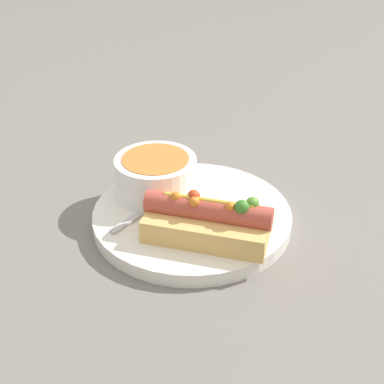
% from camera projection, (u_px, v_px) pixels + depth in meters
% --- Properties ---
extents(ground_plane, '(4.00, 4.00, 0.00)m').
position_uv_depth(ground_plane, '(192.00, 222.00, 0.68)').
color(ground_plane, slate).
extents(dinner_plate, '(0.25, 0.25, 0.02)m').
position_uv_depth(dinner_plate, '(192.00, 217.00, 0.68)').
color(dinner_plate, white).
rests_on(dinner_plate, ground_plane).
extents(hot_dog, '(0.16, 0.11, 0.06)m').
position_uv_depth(hot_dog, '(208.00, 220.00, 0.62)').
color(hot_dog, '#DBAD60').
rests_on(hot_dog, dinner_plate).
extents(soup_bowl, '(0.11, 0.11, 0.05)m').
position_uv_depth(soup_bowl, '(156.00, 174.00, 0.69)').
color(soup_bowl, white).
rests_on(soup_bowl, dinner_plate).
extents(spoon, '(0.11, 0.12, 0.01)m').
position_uv_depth(spoon, '(168.00, 194.00, 0.70)').
color(spoon, '#B7B7BC').
rests_on(spoon, dinner_plate).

